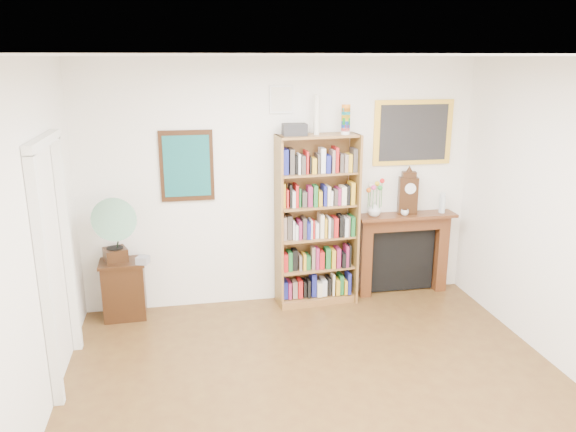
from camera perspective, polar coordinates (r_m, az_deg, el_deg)
The scene contains 15 objects.
room at distance 4.05m, azimuth 5.52°, elevation -4.35°, with size 4.51×5.01×2.81m.
door_casing at distance 5.21m, azimuth -22.63°, elevation -2.53°, with size 0.08×1.02×2.17m.
teal_poster at distance 6.23m, azimuth -10.24°, elevation 5.03°, with size 0.58×0.04×0.78m.
small_picture at distance 6.24m, azimuth -0.68°, elevation 11.77°, with size 0.26×0.04×0.30m.
gilt_painting at distance 6.72m, azimuth 12.60°, elevation 8.27°, with size 0.95×0.04×0.75m.
bookshelf at distance 6.37m, azimuth 2.97°, elevation 0.46°, with size 0.94×0.40×2.28m.
side_cabinet at distance 6.48m, azimuth -16.30°, elevation -7.16°, with size 0.48×0.35×0.66m, color black.
fireplace at distance 6.94m, azimuth 11.59°, elevation -3.07°, with size 1.19×0.28×1.00m.
gramophone at distance 6.15m, azimuth -17.51°, elevation -1.04°, with size 0.62×0.69×0.75m.
cd_stack at distance 6.22m, azimuth -14.53°, elevation -4.34°, with size 0.12×0.12×0.08m, color #B2B2BF.
mantel_clock at distance 6.75m, azimuth 12.10°, elevation 2.25°, with size 0.24×0.16×0.51m.
flower_vase at distance 6.61m, azimuth 8.77°, elevation 0.70°, with size 0.16×0.16×0.17m, color silver.
teacup at distance 6.71m, azimuth 11.78°, elevation 0.36°, with size 0.09×0.09×0.07m, color silver.
bottle_left at distance 6.93m, azimuth 15.39°, elevation 1.32°, with size 0.07×0.07×0.24m, color silver.
bottle_right at distance 6.91m, azimuth 15.44°, elevation 1.12°, with size 0.06×0.06×0.20m, color silver.
Camera 1 is at (-1.09, -3.65, 2.79)m, focal length 35.00 mm.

